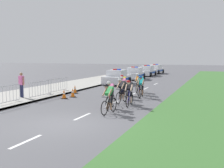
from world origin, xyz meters
TOP-DOWN VIEW (x-y plane):
  - ground_plane at (0.00, 0.00)m, footprint 160.00×160.00m
  - sidewalk_slab at (-7.11, 14.00)m, footprint 4.84×60.00m
  - kerb_edge at (-4.77, 14.00)m, footprint 0.16×60.00m
  - grass_verge at (6.27, 14.00)m, footprint 7.00×60.00m
  - lane_markings_centre at (0.00, 7.47)m, footprint 0.14×21.60m
  - cyclist_lead at (0.91, 2.59)m, footprint 0.44×1.72m
  - cyclist_second at (0.48, 3.79)m, footprint 0.45×1.72m
  - cyclist_third at (1.24, 4.89)m, footprint 0.44×1.72m
  - cyclist_fourth at (0.48, 5.66)m, footprint 0.44×1.72m
  - cyclist_fifth at (-0.03, 7.36)m, footprint 0.42×1.72m
  - cyclist_sixth at (1.02, 8.16)m, footprint 0.45×1.72m
  - cyclist_seventh at (-0.55, 8.80)m, footprint 0.43×1.72m
  - cyclist_eighth at (0.57, 9.47)m, footprint 0.43×1.72m
  - cyclist_ninth at (0.05, 10.74)m, footprint 0.44×1.72m
  - police_car_nearest at (-3.64, 15.74)m, footprint 2.06×4.43m
  - police_car_second at (-3.64, 21.91)m, footprint 2.22×4.51m
  - police_car_third at (-3.64, 27.99)m, footprint 2.07×4.44m
  - police_car_furthest at (-3.64, 33.64)m, footprint 2.24×4.52m
  - crowd_barrier_front at (-5.34, 2.17)m, footprint 0.57×2.32m
  - crowd_barrier_middle at (-5.19, 5.14)m, footprint 0.50×2.32m
  - crowd_barrier_rear at (-5.40, 7.62)m, footprint 0.60×2.32m
  - traffic_cone_near at (-3.71, 5.73)m, footprint 0.36×0.36m
  - traffic_cone_mid at (-4.34, 8.29)m, footprint 0.36×0.36m
  - traffic_cone_far at (-3.51, 6.54)m, footprint 0.36×0.36m
  - spectator_closest at (-6.26, 4.52)m, footprint 0.52×0.31m

SIDE VIEW (x-z plane):
  - ground_plane at x=0.00m, z-range 0.00..0.00m
  - lane_markings_centre at x=0.00m, z-range 0.00..0.01m
  - grass_verge at x=6.27m, z-range 0.00..0.01m
  - sidewalk_slab at x=-7.11m, z-range 0.00..0.12m
  - kerb_edge at x=-4.77m, z-range 0.00..0.13m
  - traffic_cone_near at x=-3.71m, z-range -0.01..0.63m
  - traffic_cone_mid at x=-4.34m, z-range -0.01..0.63m
  - traffic_cone_far at x=-3.51m, z-range -0.01..0.63m
  - crowd_barrier_front at x=-5.34m, z-range 0.11..1.18m
  - crowd_barrier_middle at x=-5.19m, z-range 0.11..1.18m
  - crowd_barrier_rear at x=-5.40m, z-range 0.11..1.18m
  - police_car_nearest at x=-3.64m, z-range -0.12..1.48m
  - police_car_second at x=-3.64m, z-range -0.12..1.48m
  - police_car_third at x=-3.64m, z-range -0.12..1.48m
  - police_car_furthest at x=-3.64m, z-range -0.12..1.48m
  - cyclist_lead at x=0.91m, z-range 0.00..1.57m
  - cyclist_second at x=0.48m, z-range 0.00..1.57m
  - cyclist_third at x=1.24m, z-range 0.00..1.57m
  - cyclist_fourth at x=0.48m, z-range 0.00..1.57m
  - cyclist_fifth at x=-0.03m, z-range 0.00..1.57m
  - cyclist_sixth at x=1.02m, z-range 0.00..1.57m
  - cyclist_seventh at x=-0.55m, z-range 0.00..1.57m
  - cyclist_eighth at x=0.57m, z-range 0.00..1.57m
  - cyclist_ninth at x=0.05m, z-range 0.00..1.57m
  - spectator_closest at x=-6.26m, z-range 0.25..1.92m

